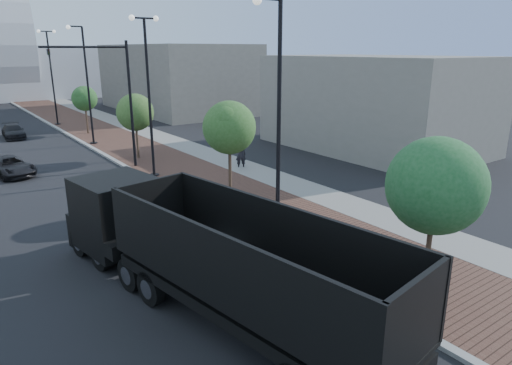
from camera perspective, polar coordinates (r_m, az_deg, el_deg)
sidewalk at (r=45.67m, az=-18.45°, el=6.28°), size 7.00×140.00×0.12m
concrete_strip at (r=46.54m, az=-15.28°, el=6.73°), size 2.40×140.00×0.13m
curb at (r=44.77m, az=-22.72°, el=5.67°), size 0.30×140.00×0.14m
dump_truck at (r=14.86m, az=-10.89°, el=-7.79°), size 4.59×13.60×3.46m
white_sedan at (r=14.54m, az=-4.08°, el=-10.93°), size 1.77×4.92×1.61m
dark_car_mid at (r=31.63m, az=-28.68°, el=1.82°), size 2.92×4.55×1.17m
dark_car_far at (r=45.02m, az=-28.28°, el=5.71°), size 1.83×4.12×1.18m
pedestrian at (r=29.20m, az=-1.94°, el=3.52°), size 0.81×0.69×1.88m
streetlight_1 at (r=16.94m, az=2.57°, el=5.76°), size 1.44×0.56×9.21m
streetlight_2 at (r=27.27m, az=-13.32°, el=10.43°), size 1.72×0.56×9.28m
streetlight_3 at (r=38.59m, az=-20.54°, el=10.79°), size 1.44×0.56×9.21m
streetlight_4 at (r=50.21m, az=-24.33°, el=12.03°), size 1.72×0.56×9.28m
traffic_mast at (r=29.73m, az=-17.27°, el=10.93°), size 5.09×0.20×8.00m
tree_0 at (r=14.02m, az=21.74°, el=-0.36°), size 2.85×2.85×5.15m
tree_1 at (r=21.72m, az=-3.32°, el=6.92°), size 2.57×2.55×5.18m
tree_2 at (r=32.46m, az=-14.93°, el=8.54°), size 2.56×2.54×4.59m
tree_3 at (r=43.82m, az=-20.76°, el=9.87°), size 2.28×2.21×4.35m
commercial_block_ne at (r=59.11m, az=-10.08°, el=12.86°), size 12.00×22.00×8.00m
commercial_block_e at (r=36.37m, az=14.70°, el=9.66°), size 10.00×16.00×7.00m
utility_cover_1 at (r=18.07m, az=11.20°, el=-7.89°), size 0.50×0.50×0.02m
utility_cover_2 at (r=26.27m, az=-6.48°, el=0.11°), size 0.50×0.50×0.02m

